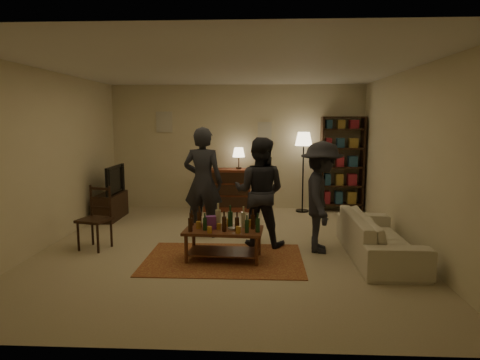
# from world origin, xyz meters

# --- Properties ---
(floor) EXTENTS (6.00, 6.00, 0.00)m
(floor) POSITION_xyz_m (0.00, 0.00, 0.00)
(floor) COLOR #C6B793
(floor) RESTS_ON ground
(room_shell) EXTENTS (6.00, 6.00, 6.00)m
(room_shell) POSITION_xyz_m (-0.65, 2.98, 1.81)
(room_shell) COLOR beige
(room_shell) RESTS_ON ground
(rug) EXTENTS (2.20, 1.50, 0.01)m
(rug) POSITION_xyz_m (0.01, -0.61, 0.01)
(rug) COLOR maroon
(rug) RESTS_ON ground
(coffee_table) EXTENTS (1.11, 0.66, 0.78)m
(coffee_table) POSITION_xyz_m (0.01, -0.61, 0.40)
(coffee_table) COLOR #612D1B
(coffee_table) RESTS_ON ground
(dining_chair) EXTENTS (0.51, 0.51, 0.97)m
(dining_chair) POSITION_xyz_m (-1.97, -0.14, 0.51)
(dining_chair) COLOR black
(dining_chair) RESTS_ON ground
(tv_stand) EXTENTS (0.40, 1.00, 1.06)m
(tv_stand) POSITION_xyz_m (-2.44, 1.80, 0.38)
(tv_stand) COLOR black
(tv_stand) RESTS_ON ground
(dresser) EXTENTS (1.00, 0.50, 1.36)m
(dresser) POSITION_xyz_m (-0.19, 2.71, 0.48)
(dresser) COLOR maroon
(dresser) RESTS_ON ground
(bookshelf) EXTENTS (0.90, 0.34, 2.02)m
(bookshelf) POSITION_xyz_m (2.25, 2.78, 1.03)
(bookshelf) COLOR black
(bookshelf) RESTS_ON ground
(floor_lamp) EXTENTS (0.36, 0.36, 1.69)m
(floor_lamp) POSITION_xyz_m (1.42, 2.65, 1.43)
(floor_lamp) COLOR black
(floor_lamp) RESTS_ON ground
(sofa) EXTENTS (0.81, 2.08, 0.61)m
(sofa) POSITION_xyz_m (2.20, -0.40, 0.30)
(sofa) COLOR beige
(sofa) RESTS_ON ground
(person_left) EXTENTS (0.73, 0.55, 1.83)m
(person_left) POSITION_xyz_m (-0.44, 0.63, 0.92)
(person_left) COLOR #222329
(person_left) RESTS_ON ground
(person_right) EXTENTS (0.94, 0.81, 1.68)m
(person_right) POSITION_xyz_m (0.51, 0.15, 0.84)
(person_right) COLOR #23232A
(person_right) RESTS_ON ground
(person_by_sofa) EXTENTS (0.72, 1.12, 1.64)m
(person_by_sofa) POSITION_xyz_m (1.42, -0.13, 0.82)
(person_by_sofa) COLOR #222329
(person_by_sofa) RESTS_ON ground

